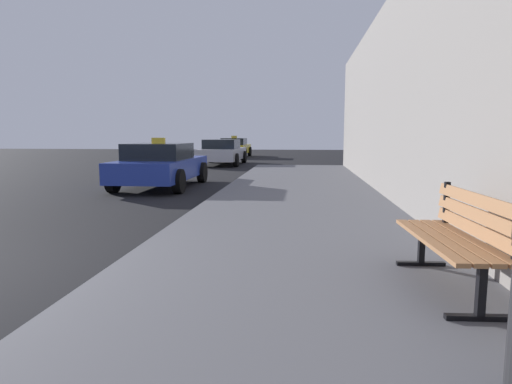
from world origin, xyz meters
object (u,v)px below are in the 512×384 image
at_px(bench, 459,233).
at_px(car_yellow, 235,147).
at_px(car_blue, 161,165).
at_px(car_silver, 222,152).

relative_size(bench, car_yellow, 0.37).
height_order(car_blue, car_yellow, same).
height_order(bench, car_silver, car_silver).
distance_m(bench, car_blue, 9.90).
bearing_deg(car_yellow, car_silver, -85.74).
relative_size(car_blue, car_yellow, 0.95).
xyz_separation_m(car_blue, car_silver, (0.06, 9.51, 0.00)).
relative_size(bench, car_blue, 0.39).
relative_size(bench, car_silver, 0.36).
bearing_deg(car_yellow, car_blue, -88.30).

